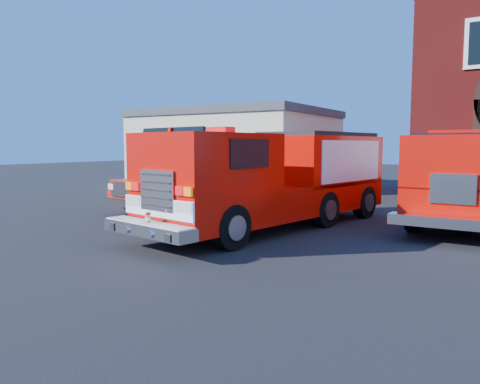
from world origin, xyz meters
The scene contains 5 objects.
ground centered at (0.00, 0.00, 0.00)m, with size 100.00×100.00×0.00m, color black.
side_building centered at (-9.00, 13.00, 2.20)m, with size 10.20×8.20×4.35m.
fire_engine centered at (-0.58, 1.75, 1.44)m, with size 4.10×9.31×2.78m.
pickup_truck centered at (-5.04, 3.60, 0.93)m, with size 3.19×6.32×1.97m.
secondary_truck centered at (4.18, 5.99, 1.53)m, with size 2.99×8.74×2.80m.
Camera 1 is at (5.51, -10.12, 2.34)m, focal length 35.00 mm.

